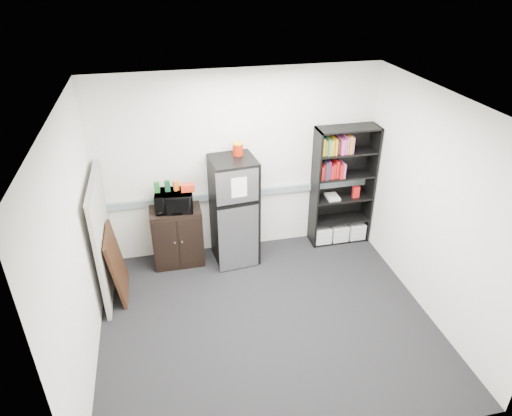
{
  "coord_description": "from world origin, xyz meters",
  "views": [
    {
      "loc": [
        -1.06,
        -4.1,
        3.96
      ],
      "look_at": [
        0.06,
        0.9,
        1.1
      ],
      "focal_mm": 32.0,
      "sensor_mm": 36.0,
      "label": 1
    }
  ],
  "objects_px": {
    "refrigerator": "(234,211)",
    "microwave": "(174,201)",
    "cabinet": "(177,236)",
    "bookshelf": "(342,187)",
    "cubicle_partition": "(103,238)"
  },
  "relations": [
    {
      "from": "cabinet",
      "to": "microwave",
      "type": "distance_m",
      "value": 0.58
    },
    {
      "from": "bookshelf",
      "to": "microwave",
      "type": "xyz_separation_m",
      "value": [
        -2.49,
        -0.08,
        0.1
      ]
    },
    {
      "from": "cabinet",
      "to": "microwave",
      "type": "bearing_deg",
      "value": -90.0
    },
    {
      "from": "cabinet",
      "to": "refrigerator",
      "type": "bearing_deg",
      "value": -5.58
    },
    {
      "from": "cubicle_partition",
      "to": "cabinet",
      "type": "bearing_deg",
      "value": 24.07
    },
    {
      "from": "bookshelf",
      "to": "cubicle_partition",
      "type": "distance_m",
      "value": 3.46
    },
    {
      "from": "refrigerator",
      "to": "microwave",
      "type": "bearing_deg",
      "value": 169.68
    },
    {
      "from": "refrigerator",
      "to": "cabinet",
      "type": "bearing_deg",
      "value": 168.57
    },
    {
      "from": "bookshelf",
      "to": "cabinet",
      "type": "relative_size",
      "value": 2.11
    },
    {
      "from": "cabinet",
      "to": "bookshelf",
      "type": "bearing_deg",
      "value": 1.48
    },
    {
      "from": "refrigerator",
      "to": "bookshelf",
      "type": "bearing_deg",
      "value": -0.89
    },
    {
      "from": "cabinet",
      "to": "microwave",
      "type": "relative_size",
      "value": 1.74
    },
    {
      "from": "bookshelf",
      "to": "cabinet",
      "type": "distance_m",
      "value": 2.53
    },
    {
      "from": "cubicle_partition",
      "to": "refrigerator",
      "type": "relative_size",
      "value": 1.02
    },
    {
      "from": "cabinet",
      "to": "refrigerator",
      "type": "relative_size",
      "value": 0.55
    }
  ]
}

